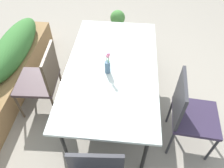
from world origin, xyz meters
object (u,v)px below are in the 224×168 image
(flower_vase, at_px, (108,65))
(potted_plant, at_px, (118,22))
(chair_near_left, at_px, (189,112))
(chair_far_side, at_px, (42,78))
(dining_table, at_px, (112,69))

(flower_vase, relative_size, potted_plant, 0.62)
(chair_near_left, height_order, chair_far_side, chair_near_left)
(dining_table, relative_size, potted_plant, 4.06)
(dining_table, height_order, chair_near_left, chair_near_left)
(chair_far_side, bearing_deg, potted_plant, -26.11)
(flower_vase, bearing_deg, potted_plant, 1.02)
(dining_table, height_order, flower_vase, flower_vase)
(chair_near_left, height_order, potted_plant, chair_near_left)
(dining_table, distance_m, chair_far_side, 0.86)
(dining_table, xyz_separation_m, potted_plant, (1.75, 0.07, -0.47))
(dining_table, distance_m, chair_near_left, 0.94)
(dining_table, relative_size, chair_far_side, 1.96)
(chair_near_left, distance_m, flower_vase, 0.97)
(dining_table, height_order, potted_plant, dining_table)
(dining_table, relative_size, chair_near_left, 1.86)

